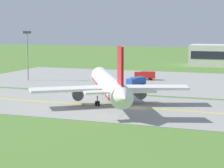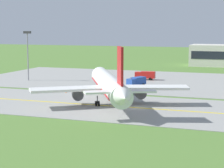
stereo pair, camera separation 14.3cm
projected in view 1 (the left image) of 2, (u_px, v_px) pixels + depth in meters
name	position (u px, v px, depth m)	size (l,w,h in m)	color
ground_plane	(136.00, 108.00, 83.48)	(500.00, 500.00, 0.00)	#517A33
taxiway_strip	(136.00, 108.00, 83.47)	(240.00, 28.00, 0.10)	gray
apron_pad	(211.00, 83.00, 119.35)	(140.00, 52.00, 0.10)	gray
taxiway_centreline	(136.00, 108.00, 83.46)	(220.00, 0.60, 0.01)	yellow
airplane_lead	(109.00, 85.00, 86.64)	(30.43, 36.67, 12.70)	white
service_truck_baggage	(136.00, 81.00, 112.45)	(4.21, 6.33, 2.60)	#264CA5
service_truck_catering	(145.00, 75.00, 126.91)	(6.15, 2.74, 2.60)	red
apron_light_mast	(27.00, 49.00, 124.49)	(2.40, 0.50, 14.70)	gray
traffic_cone_near_edge	(66.00, 92.00, 102.22)	(0.44, 0.44, 0.60)	orange
traffic_cone_mid_edge	(40.00, 91.00, 104.06)	(0.44, 0.44, 0.60)	orange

